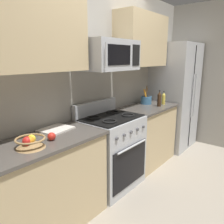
# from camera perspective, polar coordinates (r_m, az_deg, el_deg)

# --- Properties ---
(ground_plane) EXTENTS (16.00, 16.00, 0.00)m
(ground_plane) POSITION_cam_1_polar(r_m,az_deg,el_deg) (2.86, 9.72, -21.47)
(ground_plane) COLOR gray
(wall_back) EXTENTS (8.00, 0.10, 2.60)m
(wall_back) POSITION_cam_1_polar(r_m,az_deg,el_deg) (2.94, -5.73, 6.97)
(wall_back) COLOR #9E998E
(wall_back) RESTS_ON ground
(counter_left) EXTENTS (1.22, 0.58, 0.91)m
(counter_left) POSITION_cam_1_polar(r_m,az_deg,el_deg) (2.33, -16.76, -17.51)
(counter_left) COLOR tan
(counter_left) RESTS_ON ground
(range_oven) EXTENTS (0.76, 0.62, 1.09)m
(range_oven) POSITION_cam_1_polar(r_m,az_deg,el_deg) (2.92, -0.23, -9.84)
(range_oven) COLOR #B2B5BA
(range_oven) RESTS_ON ground
(counter_right) EXTENTS (0.99, 0.58, 0.91)m
(counter_right) POSITION_cam_1_polar(r_m,az_deg,el_deg) (3.61, 8.76, -5.63)
(counter_right) COLOR tan
(counter_right) RESTS_ON ground
(refrigerator) EXTENTS (0.84, 0.69, 1.89)m
(refrigerator) POSITION_cam_1_polar(r_m,az_deg,el_deg) (4.30, 15.52, 3.84)
(refrigerator) COLOR #B2B5BA
(refrigerator) RESTS_ON ground
(wall_right) EXTENTS (0.10, 8.00, 2.60)m
(wall_right) POSITION_cam_1_polar(r_m,az_deg,el_deg) (4.57, 25.17, 8.11)
(wall_right) COLOR #9E998E
(wall_right) RESTS_ON ground
(microwave) EXTENTS (0.72, 0.44, 0.35)m
(microwave) POSITION_cam_1_polar(r_m,az_deg,el_deg) (2.70, -0.69, 14.22)
(microwave) COLOR #B2B5BA
(upper_cabinets_left) EXTENTS (1.21, 0.34, 0.74)m
(upper_cabinets_left) POSITION_cam_1_polar(r_m,az_deg,el_deg) (2.14, -21.91, 19.30)
(upper_cabinets_left) COLOR tan
(upper_cabinets_right) EXTENTS (0.98, 0.34, 0.74)m
(upper_cabinets_right) POSITION_cam_1_polar(r_m,az_deg,el_deg) (3.50, 7.59, 17.53)
(upper_cabinets_right) COLOR tan
(utensil_crock) EXTENTS (0.17, 0.17, 0.28)m
(utensil_crock) POSITION_cam_1_polar(r_m,az_deg,el_deg) (3.67, 8.65, 3.13)
(utensil_crock) COLOR teal
(utensil_crock) RESTS_ON counter_right
(fruit_basket) EXTENTS (0.25, 0.25, 0.11)m
(fruit_basket) POSITION_cam_1_polar(r_m,az_deg,el_deg) (1.98, -20.01, -7.19)
(fruit_basket) COLOR #9E7A4C
(fruit_basket) RESTS_ON counter_left
(apple_loose) EXTENTS (0.07, 0.07, 0.07)m
(apple_loose) POSITION_cam_1_polar(r_m,az_deg,el_deg) (2.10, -15.08, -6.00)
(apple_loose) COLOR red
(apple_loose) RESTS_ON counter_left
(cutting_board) EXTENTS (0.35, 0.30, 0.02)m
(cutting_board) POSITION_cam_1_polar(r_m,az_deg,el_deg) (2.40, -14.05, -4.24)
(cutting_board) COLOR silver
(cutting_board) RESTS_ON counter_left
(bottle_soy) EXTENTS (0.06, 0.06, 0.25)m
(bottle_soy) POSITION_cam_1_polar(r_m,az_deg,el_deg) (3.51, 11.90, 3.25)
(bottle_soy) COLOR #382314
(bottle_soy) RESTS_ON counter_right
(bottle_oil) EXTENTS (0.06, 0.06, 0.21)m
(bottle_oil) POSITION_cam_1_polar(r_m,az_deg,el_deg) (3.69, 12.95, 3.39)
(bottle_oil) COLOR gold
(bottle_oil) RESTS_ON counter_right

